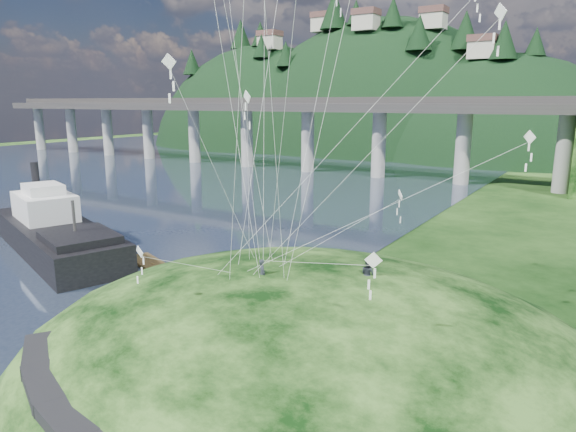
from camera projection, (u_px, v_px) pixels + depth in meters
The scene contains 8 objects.
ground at pixel (181, 337), 31.49m from camera, with size 320.00×320.00×0.00m, color black.
water at pixel (9, 181), 93.93m from camera, with size 240.00×240.00×0.00m, color #29354C.
grass_hill at pixel (309, 382), 29.26m from camera, with size 36.00×32.00×13.00m.
bridge at pixel (332, 125), 100.91m from camera, with size 160.00×11.00×15.00m.
far_ridge at pixel (361, 174), 156.52m from camera, with size 153.00×70.00×94.50m.
work_barge at pixel (55, 231), 49.11m from camera, with size 24.08×13.52×8.15m.
wooden_dock at pixel (166, 273), 42.05m from camera, with size 12.26×6.14×0.88m.
kite_flyers at pixel (340, 259), 27.96m from camera, with size 5.81×3.97×1.79m.
Camera 1 is at (21.20, -21.00, 14.16)m, focal length 32.00 mm.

